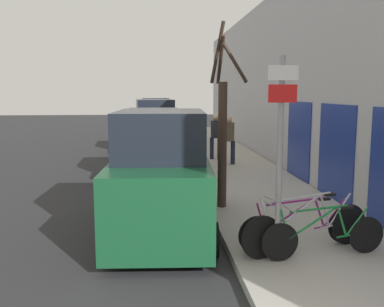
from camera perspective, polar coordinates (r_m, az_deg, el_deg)
ground_plane at (r=13.90m, az=-3.97°, el=-3.47°), size 80.00×80.00×0.00m
sidewalk_curb at (r=16.88m, az=4.70°, el=-1.14°), size 3.20×32.00×0.15m
building_facade at (r=16.95m, az=10.81°, el=9.47°), size 0.23×32.00×6.50m
signpost at (r=6.71m, az=11.65°, el=0.34°), size 0.46×0.11×3.20m
bicycle_0 at (r=7.35m, az=17.22°, el=-10.34°), size 2.15×0.47×0.85m
bicycle_1 at (r=7.51m, az=15.09°, el=-9.47°), size 2.39×0.82×0.99m
bicycle_2 at (r=7.66m, az=14.42°, el=-9.39°), size 2.30×0.62×0.87m
parked_car_0 at (r=8.53m, az=-4.11°, el=-3.33°), size 2.22×4.52×2.45m
parked_car_1 at (r=14.09m, az=-5.03°, el=0.90°), size 2.15×4.46×2.27m
parked_car_2 at (r=20.01m, az=-5.01°, el=3.33°), size 2.25×4.87×2.47m
parked_car_3 at (r=25.98m, az=-4.92°, el=4.41°), size 2.05×4.52×2.44m
pedestrian_near at (r=16.97m, az=3.17°, el=2.66°), size 0.45×0.39×1.77m
pedestrian_far at (r=15.81m, az=4.94°, el=2.28°), size 0.47×0.40×1.79m
street_tree at (r=9.87m, az=4.08°, el=3.24°), size 0.85×1.16×4.23m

